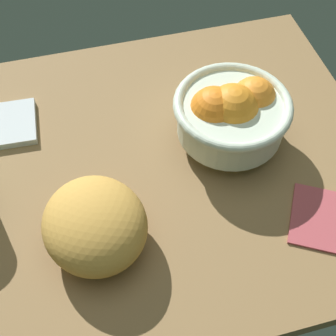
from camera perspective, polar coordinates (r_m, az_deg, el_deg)
The scene contains 3 objects.
ground_plane at distance 81.74cm, azimuth -1.86°, elevation -0.08°, with size 78.21×64.36×3.00cm, color olive.
fruit_bowl at distance 79.69cm, azimuth 7.59°, elevation 6.53°, with size 19.44×19.44×11.86cm.
bread_loaf at distance 69.31cm, azimuth -8.74°, elevation -6.73°, with size 16.24×14.96×9.54cm, color gold.
Camera 1 is at (-9.74, -47.36, 64.41)cm, focal length 50.97 mm.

